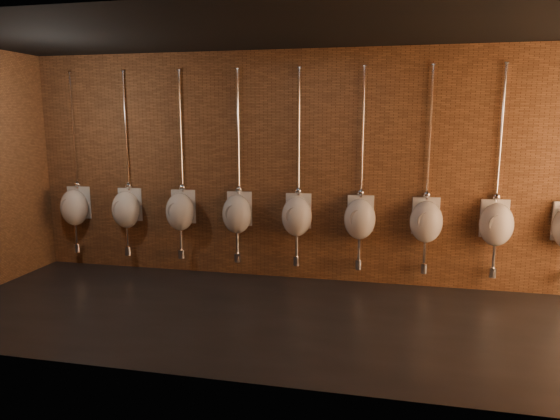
# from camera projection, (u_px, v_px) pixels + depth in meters

# --- Properties ---
(ground) EXTENTS (8.50, 8.50, 0.00)m
(ground) POSITION_uv_depth(u_px,v_px,m) (298.00, 319.00, 5.75)
(ground) COLOR black
(ground) RESTS_ON ground
(room_shell) EXTENTS (8.54, 3.04, 3.22)m
(room_shell) POSITION_uv_depth(u_px,v_px,m) (299.00, 143.00, 5.39)
(room_shell) COLOR black
(room_shell) RESTS_ON ground
(urinal_0) EXTENTS (0.47, 0.42, 2.72)m
(urinal_0) POSITION_uv_depth(u_px,v_px,m) (75.00, 206.00, 7.65)
(urinal_0) COLOR silver
(urinal_0) RESTS_ON ground
(urinal_1) EXTENTS (0.47, 0.42, 2.72)m
(urinal_1) POSITION_uv_depth(u_px,v_px,m) (126.00, 209.00, 7.47)
(urinal_1) COLOR silver
(urinal_1) RESTS_ON ground
(urinal_2) EXTENTS (0.47, 0.42, 2.72)m
(urinal_2) POSITION_uv_depth(u_px,v_px,m) (180.00, 211.00, 7.29)
(urinal_2) COLOR silver
(urinal_2) RESTS_ON ground
(urinal_3) EXTENTS (0.47, 0.42, 2.72)m
(urinal_3) POSITION_uv_depth(u_px,v_px,m) (237.00, 213.00, 7.11)
(urinal_3) COLOR silver
(urinal_3) RESTS_ON ground
(urinal_4) EXTENTS (0.47, 0.42, 2.72)m
(urinal_4) POSITION_uv_depth(u_px,v_px,m) (297.00, 215.00, 6.93)
(urinal_4) COLOR silver
(urinal_4) RESTS_ON ground
(urinal_5) EXTENTS (0.47, 0.42, 2.72)m
(urinal_5) POSITION_uv_depth(u_px,v_px,m) (360.00, 218.00, 6.75)
(urinal_5) COLOR silver
(urinal_5) RESTS_ON ground
(urinal_6) EXTENTS (0.47, 0.42, 2.72)m
(urinal_6) POSITION_uv_depth(u_px,v_px,m) (426.00, 221.00, 6.57)
(urinal_6) COLOR silver
(urinal_6) RESTS_ON ground
(urinal_7) EXTENTS (0.47, 0.42, 2.72)m
(urinal_7) POSITION_uv_depth(u_px,v_px,m) (496.00, 224.00, 6.39)
(urinal_7) COLOR silver
(urinal_7) RESTS_ON ground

